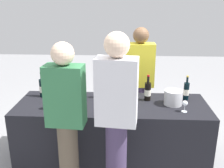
# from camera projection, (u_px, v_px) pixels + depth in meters

# --- Properties ---
(ground_plane) EXTENTS (12.00, 12.00, 0.00)m
(ground_plane) POSITION_uv_depth(u_px,v_px,m) (112.00, 157.00, 3.41)
(ground_plane) COLOR gray
(tasting_table) EXTENTS (2.29, 0.79, 0.74)m
(tasting_table) POSITION_uv_depth(u_px,v_px,m) (112.00, 131.00, 3.29)
(tasting_table) COLOR black
(tasting_table) RESTS_ON ground_plane
(wine_bottle_0) EXTENTS (0.08, 0.08, 0.32)m
(wine_bottle_0) POSITION_uv_depth(u_px,v_px,m) (42.00, 88.00, 3.37)
(wine_bottle_0) COLOR black
(wine_bottle_0) RESTS_ON tasting_table
(wine_bottle_1) EXTENTS (0.07, 0.07, 0.31)m
(wine_bottle_1) POSITION_uv_depth(u_px,v_px,m) (58.00, 91.00, 3.29)
(wine_bottle_1) COLOR black
(wine_bottle_1) RESTS_ON tasting_table
(wine_bottle_2) EXTENTS (0.07, 0.07, 0.33)m
(wine_bottle_2) POSITION_uv_depth(u_px,v_px,m) (81.00, 91.00, 3.24)
(wine_bottle_2) COLOR black
(wine_bottle_2) RESTS_ON tasting_table
(wine_bottle_3) EXTENTS (0.07, 0.07, 0.33)m
(wine_bottle_3) POSITION_uv_depth(u_px,v_px,m) (102.00, 89.00, 3.32)
(wine_bottle_3) COLOR black
(wine_bottle_3) RESTS_ON tasting_table
(wine_bottle_4) EXTENTS (0.07, 0.07, 0.29)m
(wine_bottle_4) POSITION_uv_depth(u_px,v_px,m) (112.00, 90.00, 3.33)
(wine_bottle_4) COLOR black
(wine_bottle_4) RESTS_ON tasting_table
(wine_bottle_5) EXTENTS (0.07, 0.07, 0.33)m
(wine_bottle_5) POSITION_uv_depth(u_px,v_px,m) (131.00, 92.00, 3.20)
(wine_bottle_5) COLOR black
(wine_bottle_5) RESTS_ON tasting_table
(wine_bottle_6) EXTENTS (0.08, 0.08, 0.32)m
(wine_bottle_6) POSITION_uv_depth(u_px,v_px,m) (148.00, 91.00, 3.25)
(wine_bottle_6) COLOR black
(wine_bottle_6) RESTS_ON tasting_table
(wine_bottle_7) EXTENTS (0.07, 0.07, 0.31)m
(wine_bottle_7) POSITION_uv_depth(u_px,v_px,m) (186.00, 91.00, 3.27)
(wine_bottle_7) COLOR black
(wine_bottle_7) RESTS_ON tasting_table
(wine_glass_0) EXTENTS (0.07, 0.07, 0.14)m
(wine_glass_0) POSITION_uv_depth(u_px,v_px,m) (47.00, 101.00, 3.00)
(wine_glass_0) COLOR silver
(wine_glass_0) RESTS_ON tasting_table
(wine_glass_1) EXTENTS (0.07, 0.07, 0.15)m
(wine_glass_1) POSITION_uv_depth(u_px,v_px,m) (67.00, 97.00, 3.11)
(wine_glass_1) COLOR silver
(wine_glass_1) RESTS_ON tasting_table
(wine_glass_2) EXTENTS (0.06, 0.06, 0.14)m
(wine_glass_2) POSITION_uv_depth(u_px,v_px,m) (113.00, 98.00, 3.08)
(wine_glass_2) COLOR silver
(wine_glass_2) RESTS_ON tasting_table
(wine_glass_3) EXTENTS (0.06, 0.06, 0.13)m
(wine_glass_3) POSITION_uv_depth(u_px,v_px,m) (185.00, 104.00, 2.93)
(wine_glass_3) COLOR silver
(wine_glass_3) RESTS_ON tasting_table
(ice_bucket) EXTENTS (0.21, 0.21, 0.17)m
(ice_bucket) POSITION_uv_depth(u_px,v_px,m) (173.00, 98.00, 3.13)
(ice_bucket) COLOR silver
(ice_bucket) RESTS_ON tasting_table
(server_pouring) EXTENTS (0.39, 0.22, 1.58)m
(server_pouring) POSITION_uv_depth(u_px,v_px,m) (139.00, 80.00, 3.66)
(server_pouring) COLOR #3F3351
(server_pouring) RESTS_ON ground_plane
(guest_0) EXTENTS (0.38, 0.23, 1.59)m
(guest_0) POSITION_uv_depth(u_px,v_px,m) (66.00, 116.00, 2.55)
(guest_0) COLOR brown
(guest_0) RESTS_ON ground_plane
(guest_1) EXTENTS (0.40, 0.25, 1.69)m
(guest_1) POSITION_uv_depth(u_px,v_px,m) (116.00, 114.00, 2.46)
(guest_1) COLOR #3F3351
(guest_1) RESTS_ON ground_plane
(menu_board) EXTENTS (0.51, 0.06, 0.94)m
(menu_board) POSITION_uv_depth(u_px,v_px,m) (60.00, 97.00, 4.15)
(menu_board) COLOR white
(menu_board) RESTS_ON ground_plane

